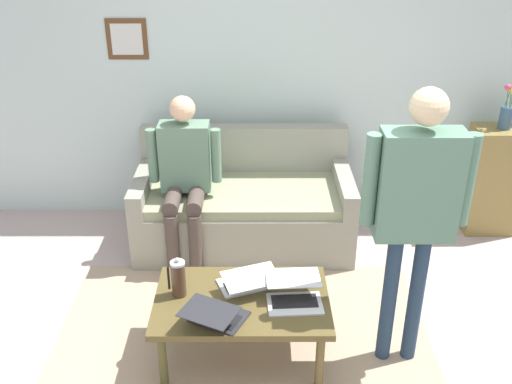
{
  "coord_description": "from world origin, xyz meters",
  "views": [
    {
      "loc": [
        0.06,
        2.53,
        2.54
      ],
      "look_at": [
        0.06,
        -0.92,
        0.8
      ],
      "focal_mm": 40.76,
      "sensor_mm": 36.0,
      "label": 1
    }
  ],
  "objects_px": {
    "french_press": "(178,278)",
    "laptop_right": "(216,315)",
    "laptop_center": "(294,295)",
    "person_seated": "(185,171)",
    "coffee_table": "(242,305)",
    "laptop_left": "(248,282)",
    "person_standing": "(416,199)",
    "flower_vase": "(506,114)",
    "couch": "(244,206)",
    "side_shelf": "(493,180)"
  },
  "relations": [
    {
      "from": "couch",
      "to": "person_standing",
      "type": "height_order",
      "value": "person_standing"
    },
    {
      "from": "couch",
      "to": "laptop_right",
      "type": "bearing_deg",
      "value": 85.41
    },
    {
      "from": "coffee_table",
      "to": "laptop_left",
      "type": "relative_size",
      "value": 2.55
    },
    {
      "from": "french_press",
      "to": "laptop_right",
      "type": "bearing_deg",
      "value": 133.1
    },
    {
      "from": "laptop_right",
      "to": "person_standing",
      "type": "distance_m",
      "value": 1.27
    },
    {
      "from": "person_seated",
      "to": "person_standing",
      "type": "bearing_deg",
      "value": 139.89
    },
    {
      "from": "flower_vase",
      "to": "person_seated",
      "type": "height_order",
      "value": "person_seated"
    },
    {
      "from": "coffee_table",
      "to": "person_seated",
      "type": "bearing_deg",
      "value": -69.19
    },
    {
      "from": "couch",
      "to": "person_standing",
      "type": "xyz_separation_m",
      "value": [
        -0.96,
        1.4,
        0.79
      ]
    },
    {
      "from": "coffee_table",
      "to": "flower_vase",
      "type": "bearing_deg",
      "value": -142.45
    },
    {
      "from": "person_seated",
      "to": "couch",
      "type": "bearing_deg",
      "value": -152.64
    },
    {
      "from": "laptop_center",
      "to": "side_shelf",
      "type": "bearing_deg",
      "value": -137.53
    },
    {
      "from": "coffee_table",
      "to": "person_standing",
      "type": "height_order",
      "value": "person_standing"
    },
    {
      "from": "flower_vase",
      "to": "person_standing",
      "type": "relative_size",
      "value": 0.21
    },
    {
      "from": "laptop_center",
      "to": "flower_vase",
      "type": "distance_m",
      "value": 2.44
    },
    {
      "from": "laptop_right",
      "to": "coffee_table",
      "type": "bearing_deg",
      "value": -124.02
    },
    {
      "from": "laptop_left",
      "to": "laptop_right",
      "type": "xyz_separation_m",
      "value": [
        0.17,
        0.32,
        0.0
      ]
    },
    {
      "from": "flower_vase",
      "to": "laptop_right",
      "type": "bearing_deg",
      "value": 39.15
    },
    {
      "from": "person_standing",
      "to": "person_seated",
      "type": "distance_m",
      "value": 1.86
    },
    {
      "from": "laptop_right",
      "to": "flower_vase",
      "type": "height_order",
      "value": "flower_vase"
    },
    {
      "from": "side_shelf",
      "to": "person_seated",
      "type": "distance_m",
      "value": 2.56
    },
    {
      "from": "french_press",
      "to": "person_seated",
      "type": "bearing_deg",
      "value": -86.16
    },
    {
      "from": "coffee_table",
      "to": "french_press",
      "type": "relative_size",
      "value": 3.98
    },
    {
      "from": "coffee_table",
      "to": "french_press",
      "type": "height_order",
      "value": "french_press"
    },
    {
      "from": "coffee_table",
      "to": "laptop_right",
      "type": "distance_m",
      "value": 0.27
    },
    {
      "from": "couch",
      "to": "side_shelf",
      "type": "distance_m",
      "value": 2.08
    },
    {
      "from": "french_press",
      "to": "person_seated",
      "type": "relative_size",
      "value": 0.2
    },
    {
      "from": "couch",
      "to": "flower_vase",
      "type": "distance_m",
      "value": 2.2
    },
    {
      "from": "flower_vase",
      "to": "person_standing",
      "type": "distance_m",
      "value": 1.93
    },
    {
      "from": "coffee_table",
      "to": "side_shelf",
      "type": "bearing_deg",
      "value": -142.45
    },
    {
      "from": "flower_vase",
      "to": "person_standing",
      "type": "bearing_deg",
      "value": 54.88
    },
    {
      "from": "coffee_table",
      "to": "french_press",
      "type": "xyz_separation_m",
      "value": [
        0.37,
        -0.04,
        0.16
      ]
    },
    {
      "from": "laptop_left",
      "to": "laptop_center",
      "type": "xyz_separation_m",
      "value": [
        -0.27,
        0.13,
        0.0
      ]
    },
    {
      "from": "person_standing",
      "to": "person_seated",
      "type": "xyz_separation_m",
      "value": [
        1.39,
        -1.17,
        -0.37
      ]
    },
    {
      "from": "laptop_left",
      "to": "person_standing",
      "type": "relative_size",
      "value": 0.24
    },
    {
      "from": "flower_vase",
      "to": "person_standing",
      "type": "xyz_separation_m",
      "value": [
        1.11,
        1.58,
        0.07
      ]
    },
    {
      "from": "couch",
      "to": "laptop_left",
      "type": "distance_m",
      "value": 1.3
    },
    {
      "from": "laptop_left",
      "to": "laptop_center",
      "type": "bearing_deg",
      "value": 153.77
    },
    {
      "from": "couch",
      "to": "person_seated",
      "type": "bearing_deg",
      "value": 27.36
    },
    {
      "from": "laptop_left",
      "to": "person_standing",
      "type": "xyz_separation_m",
      "value": [
        -0.91,
        0.11,
        0.62
      ]
    },
    {
      "from": "laptop_center",
      "to": "french_press",
      "type": "height_order",
      "value": "french_press"
    },
    {
      "from": "laptop_left",
      "to": "french_press",
      "type": "height_order",
      "value": "french_press"
    },
    {
      "from": "couch",
      "to": "coffee_table",
      "type": "xyz_separation_m",
      "value": [
        -0.01,
        1.4,
        0.08
      ]
    },
    {
      "from": "laptop_right",
      "to": "person_seated",
      "type": "distance_m",
      "value": 1.44
    },
    {
      "from": "french_press",
      "to": "person_standing",
      "type": "xyz_separation_m",
      "value": [
        -1.32,
        0.04,
        0.54
      ]
    },
    {
      "from": "laptop_center",
      "to": "person_seated",
      "type": "relative_size",
      "value": 0.26
    },
    {
      "from": "laptop_right",
      "to": "person_seated",
      "type": "bearing_deg",
      "value": -77.46
    },
    {
      "from": "laptop_center",
      "to": "person_standing",
      "type": "height_order",
      "value": "person_standing"
    },
    {
      "from": "laptop_right",
      "to": "flower_vase",
      "type": "distance_m",
      "value": 2.89
    },
    {
      "from": "couch",
      "to": "french_press",
      "type": "distance_m",
      "value": 1.43
    }
  ]
}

